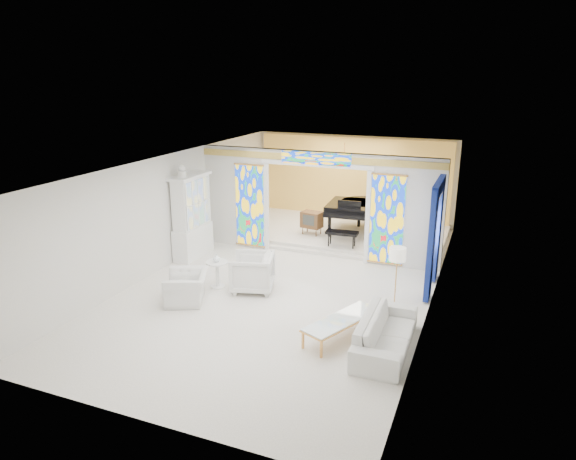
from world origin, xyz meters
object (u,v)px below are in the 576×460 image
at_px(armchair_left, 187,287).
at_px(coffee_table, 342,320).
at_px(sofa, 386,333).
at_px(grand_piano, 358,208).
at_px(china_cabinet, 192,217).
at_px(tv_console, 312,220).
at_px(armchair_right, 252,272).

bearing_deg(armchair_left, coffee_table, 60.35).
relative_size(sofa, grand_piano, 0.78).
height_order(china_cabinet, armchair_left, china_cabinet).
bearing_deg(coffee_table, sofa, -7.24).
distance_m(grand_piano, tv_console, 1.53).
xyz_separation_m(china_cabinet, tv_console, (2.63, 2.71, -0.52)).
relative_size(armchair_left, coffee_table, 0.55).
bearing_deg(china_cabinet, sofa, -26.77).
height_order(coffee_table, grand_piano, grand_piano).
relative_size(china_cabinet, tv_console, 3.75).
distance_m(armchair_left, sofa, 4.70).
distance_m(armchair_left, armchair_right, 1.60).
bearing_deg(coffee_table, tv_console, 114.86).
xyz_separation_m(armchair_left, sofa, (4.68, -0.43, -0.01)).
relative_size(china_cabinet, coffee_table, 1.42).
distance_m(armchair_right, sofa, 3.89).
relative_size(armchair_right, tv_console, 1.38).
xyz_separation_m(armchair_left, grand_piano, (2.38, 6.25, 0.61)).
bearing_deg(sofa, armchair_left, 83.83).
relative_size(sofa, tv_console, 3.17).
bearing_deg(sofa, china_cabinet, 62.34).
bearing_deg(tv_console, china_cabinet, -124.43).
height_order(china_cabinet, grand_piano, china_cabinet).
bearing_deg(armchair_right, grand_piano, 149.51).
bearing_deg(coffee_table, armchair_left, 175.19).
height_order(coffee_table, tv_console, tv_console).
xyz_separation_m(sofa, tv_console, (-3.54, 5.82, 0.31)).
bearing_deg(china_cabinet, armchair_right, -30.61).
relative_size(coffee_table, tv_console, 2.65).
height_order(china_cabinet, coffee_table, china_cabinet).
height_order(armchair_left, armchair_right, armchair_right).
height_order(armchair_left, coffee_table, armchair_left).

